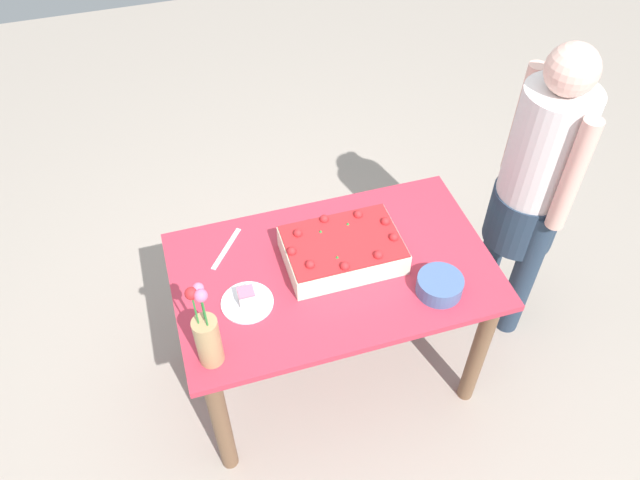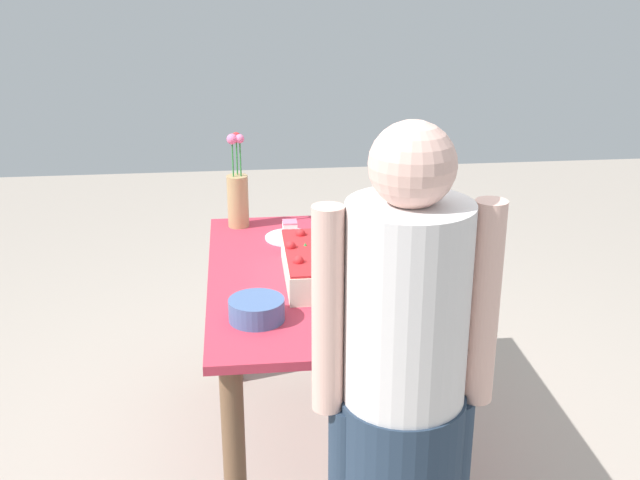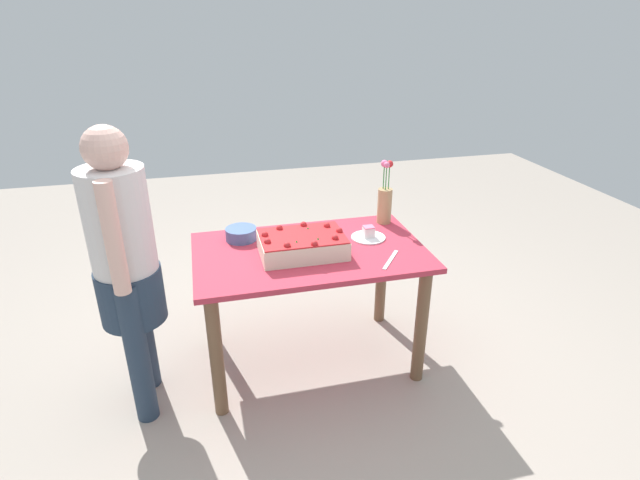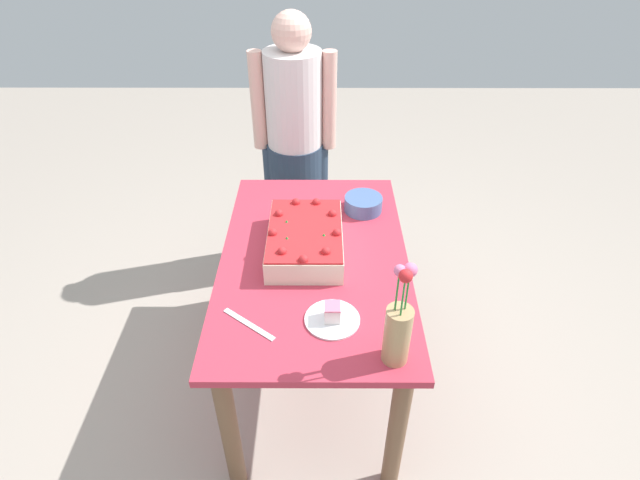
% 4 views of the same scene
% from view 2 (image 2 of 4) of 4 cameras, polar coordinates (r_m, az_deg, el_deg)
% --- Properties ---
extents(ground_plane, '(8.00, 8.00, 0.00)m').
position_cam_2_polar(ground_plane, '(3.22, -0.22, -14.58)').
color(ground_plane, '#A79A8E').
extents(dining_table, '(1.26, 0.77, 0.74)m').
position_cam_2_polar(dining_table, '(2.91, -0.24, -4.81)').
color(dining_table, '#BB3144').
rests_on(dining_table, ground_plane).
extents(sheet_cake, '(0.45, 0.31, 0.13)m').
position_cam_2_polar(sheet_cake, '(2.79, 0.62, -1.69)').
color(sheet_cake, '#EAEAC8').
rests_on(sheet_cake, dining_table).
extents(serving_plate_with_slice, '(0.20, 0.20, 0.07)m').
position_cam_2_polar(serving_plate_with_slice, '(3.18, -2.15, 0.44)').
color(serving_plate_with_slice, white).
rests_on(serving_plate_with_slice, dining_table).
extents(cake_knife, '(0.16, 0.20, 0.00)m').
position_cam_2_polar(cake_knife, '(3.23, 3.02, 0.49)').
color(cake_knife, silver).
rests_on(cake_knife, dining_table).
extents(flower_vase, '(0.09, 0.09, 0.39)m').
position_cam_2_polar(flower_vase, '(3.29, -5.88, 3.27)').
color(flower_vase, tan).
rests_on(flower_vase, dining_table).
extents(fruit_bowl, '(0.18, 0.18, 0.07)m').
position_cam_2_polar(fruit_bowl, '(2.51, -4.53, -4.95)').
color(fruit_bowl, '#48659A').
rests_on(fruit_bowl, dining_table).
extents(person_standing, '(0.31, 0.45, 1.49)m').
position_cam_2_polar(person_standing, '(2.00, 5.96, -9.64)').
color(person_standing, '#27374B').
rests_on(person_standing, ground_plane).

